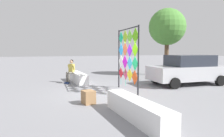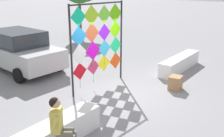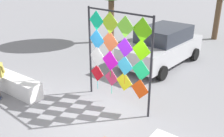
% 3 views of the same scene
% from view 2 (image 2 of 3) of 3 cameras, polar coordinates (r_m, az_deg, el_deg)
% --- Properties ---
extents(ground, '(120.00, 120.00, 0.00)m').
position_cam_2_polar(ground, '(9.18, 2.44, -5.65)').
color(ground, gray).
extents(plaza_ledge_right, '(3.24, 0.57, 0.63)m').
position_cam_2_polar(plaza_ledge_right, '(12.05, 15.03, 1.18)').
color(plaza_ledge_right, white).
rests_on(plaza_ledge_right, ground).
extents(kite_display_rack, '(2.62, 0.29, 3.16)m').
position_cam_2_polar(kite_display_rack, '(9.28, -3.07, 6.58)').
color(kite_display_rack, '#232328').
rests_on(kite_display_rack, ground).
extents(seated_vendor, '(0.67, 0.72, 1.48)m').
position_cam_2_polar(seated_vendor, '(5.70, -11.35, -12.03)').
color(seated_vendor, '#666056').
rests_on(seated_vendor, ground).
extents(parked_car, '(2.46, 4.71, 1.78)m').
position_cam_2_polar(parked_car, '(12.39, -20.13, 3.95)').
color(parked_car, '#B7B7BC').
rests_on(parked_car, ground).
extents(cardboard_box_large, '(0.55, 0.49, 0.52)m').
position_cam_2_polar(cardboard_box_large, '(9.75, 14.04, -3.12)').
color(cardboard_box_large, '#9E754C').
rests_on(cardboard_box_large, ground).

